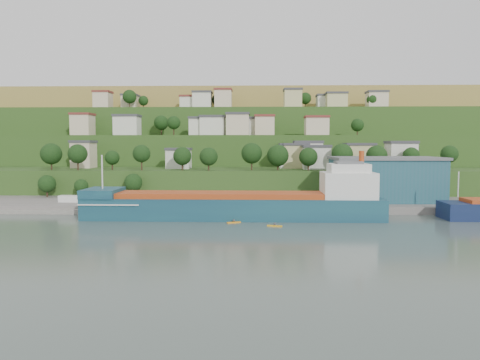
{
  "coord_description": "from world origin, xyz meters",
  "views": [
    {
      "loc": [
        3.77,
        -107.66,
        18.45
      ],
      "look_at": [
        0.09,
        15.0,
        9.08
      ],
      "focal_mm": 35.0,
      "sensor_mm": 36.0,
      "label": 1
    }
  ],
  "objects_px": {
    "warehouse": "(385,179)",
    "caravan": "(70,200)",
    "kayak_orange": "(234,222)",
    "cargo_ship_near": "(243,206)"
  },
  "relations": [
    {
      "from": "warehouse",
      "to": "caravan",
      "type": "relative_size",
      "value": 5.42
    },
    {
      "from": "caravan",
      "to": "kayak_orange",
      "type": "xyz_separation_m",
      "value": [
        47.99,
        -22.3,
        -2.3
      ]
    },
    {
      "from": "cargo_ship_near",
      "to": "kayak_orange",
      "type": "distance_m",
      "value": 7.49
    },
    {
      "from": "cargo_ship_near",
      "to": "warehouse",
      "type": "bearing_deg",
      "value": 28.8
    },
    {
      "from": "cargo_ship_near",
      "to": "warehouse",
      "type": "xyz_separation_m",
      "value": [
        41.34,
        22.27,
        5.4
      ]
    },
    {
      "from": "cargo_ship_near",
      "to": "caravan",
      "type": "height_order",
      "value": "cargo_ship_near"
    },
    {
      "from": "caravan",
      "to": "kayak_orange",
      "type": "distance_m",
      "value": 52.97
    },
    {
      "from": "warehouse",
      "to": "kayak_orange",
      "type": "xyz_separation_m",
      "value": [
        -43.23,
        -28.96,
        -8.19
      ]
    },
    {
      "from": "warehouse",
      "to": "kayak_orange",
      "type": "height_order",
      "value": "warehouse"
    },
    {
      "from": "warehouse",
      "to": "caravan",
      "type": "bearing_deg",
      "value": -177.02
    }
  ]
}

